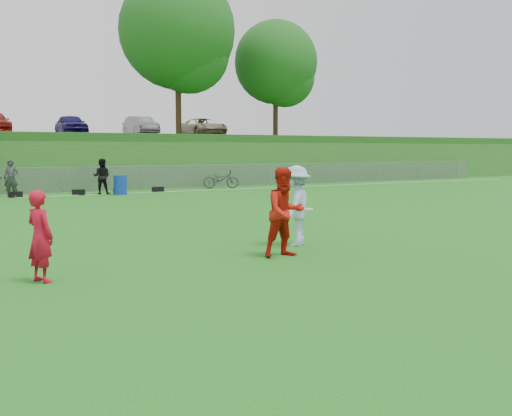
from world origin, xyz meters
TOP-DOWN VIEW (x-y plane):
  - ground at (0.00, 0.00)m, footprint 120.00×120.00m
  - sideline_far at (0.00, 18.00)m, footprint 60.00×0.10m
  - fence at (0.00, 20.00)m, footprint 58.00×0.06m
  - berm at (0.00, 31.00)m, footprint 120.00×18.00m
  - parking_lot at (0.00, 33.00)m, footprint 120.00×12.00m
  - tree_green_near at (8.16, 24.42)m, footprint 7.14×7.14m
  - tree_green_far at (16.16, 25.92)m, footprint 5.88×5.88m
  - car_row at (-1.17, 32.00)m, footprint 32.04×5.18m
  - gear_bags at (1.16, 18.10)m, footprint 7.20×0.53m
  - player_red_left at (-4.01, 0.46)m, footprint 0.56×0.65m
  - player_red_center at (0.61, 0.38)m, footprint 0.88×0.69m
  - player_blue at (1.52, 1.37)m, footprint 1.31×1.25m
  - frisbee at (1.75, 1.29)m, footprint 0.28×0.28m
  - recycling_bin at (2.17, 17.39)m, footprint 0.78×0.78m
  - bicycle at (8.17, 18.86)m, footprint 2.03×1.29m

SIDE VIEW (x-z plane):
  - ground at x=0.00m, z-range 0.00..0.00m
  - sideline_far at x=0.00m, z-range 0.00..0.01m
  - gear_bags at x=1.16m, z-range 0.00..0.26m
  - recycling_bin at x=2.17m, z-range 0.00..0.91m
  - bicycle at x=8.17m, z-range 0.00..1.01m
  - fence at x=0.00m, z-range 0.00..1.30m
  - player_red_left at x=-4.01m, z-range 0.00..1.50m
  - frisbee at x=1.75m, z-range 0.80..0.83m
  - player_red_center at x=0.61m, z-range 0.00..1.79m
  - player_blue at x=1.52m, z-range 0.00..1.79m
  - berm at x=0.00m, z-range 0.00..3.00m
  - parking_lot at x=0.00m, z-range 3.00..3.10m
  - car_row at x=-1.17m, z-range 3.10..4.54m
  - tree_green_far at x=16.16m, z-range 3.87..12.06m
  - tree_green_near at x=8.16m, z-range 4.06..14.00m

